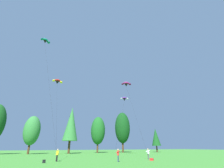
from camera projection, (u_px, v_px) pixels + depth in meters
treeline_tree_c at (32, 130)px, 48.12m from camera, size 4.75×4.75×10.91m
treeline_tree_d at (71, 124)px, 52.99m from camera, size 4.81×4.81×14.58m
treeline_tree_e at (98, 130)px, 59.26m from camera, size 5.21×5.21×12.64m
treeline_tree_f at (122, 128)px, 62.65m from camera, size 5.83×5.83×14.92m
treeline_tree_g at (156, 137)px, 66.26m from camera, size 3.62×3.62×9.19m
kite_flyer_near at (57, 154)px, 23.23m from camera, size 0.41×0.60×1.69m
kite_flyer_mid at (118, 154)px, 22.72m from camera, size 0.75×0.76×1.69m
kite_flyer_far at (148, 153)px, 27.14m from camera, size 0.59×0.62×1.69m
parafoil_kite_high_red_yellow at (57, 82)px, 48.70m from camera, size 3.30×22.29×20.18m
parafoil_kite_mid_purple at (124, 99)px, 44.92m from camera, size 11.70×16.21×13.55m
parafoil_kite_far_magenta at (126, 84)px, 46.16m from camera, size 5.61×13.80×17.97m
parafoil_kite_low_teal at (45, 41)px, 36.57m from camera, size 5.56×8.51×23.98m
backpack at (44, 161)px, 20.84m from camera, size 0.39×0.35×0.40m
picnic_cooler at (152, 159)px, 24.47m from camera, size 0.61×0.63×0.34m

